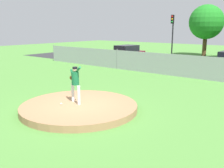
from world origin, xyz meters
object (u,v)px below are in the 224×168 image
traffic_light_near (172,30)px  baseball (61,104)px  parked_car_burgundy (127,54)px  pitcher_youth (75,81)px

traffic_light_near → baseball: bearing=-77.3°
baseball → parked_car_burgundy: size_ratio=0.02×
baseball → traffic_light_near: traffic_light_near is taller
parked_car_burgundy → traffic_light_near: bearing=52.3°
pitcher_youth → baseball: size_ratio=22.52×
pitcher_youth → traffic_light_near: 19.05m
baseball → parked_car_burgundy: parked_car_burgundy is taller
parked_car_burgundy → pitcher_youth: bearing=-62.0°
pitcher_youth → parked_car_burgundy: 16.29m
baseball → parked_car_burgundy: bearing=116.2°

